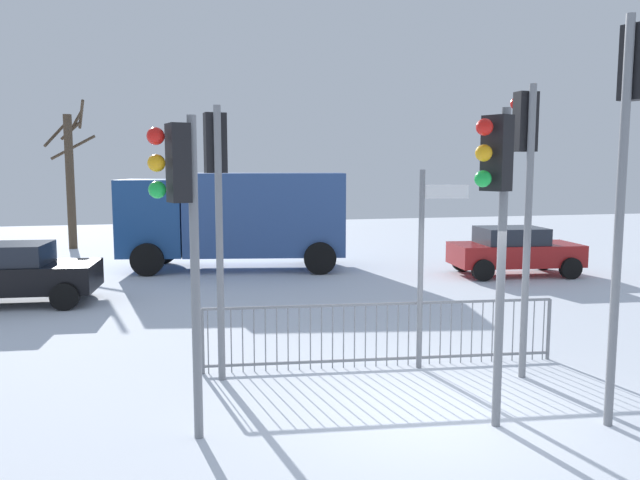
{
  "coord_description": "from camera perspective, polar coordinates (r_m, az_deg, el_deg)",
  "views": [
    {
      "loc": [
        -3.33,
        -7.41,
        3.27
      ],
      "look_at": [
        -0.76,
        3.23,
        1.98
      ],
      "focal_mm": 34.56,
      "sensor_mm": 36.0,
      "label": 1
    }
  ],
  "objects": [
    {
      "name": "pedestrian_guard_railing",
      "position": [
        10.3,
        5.74,
        -8.62
      ],
      "size": [
        5.86,
        0.7,
        1.07
      ],
      "rotation": [
        0.0,
        0.0,
        -0.11
      ],
      "color": "slate",
      "rests_on": "ground"
    },
    {
      "name": "direction_sign_post",
      "position": [
        10.06,
        9.65,
        -1.73
      ],
      "size": [
        0.78,
        0.21,
        3.24
      ],
      "rotation": [
        0.0,
        0.0,
        -0.21
      ],
      "color": "slate",
      "rests_on": "ground"
    },
    {
      "name": "traffic_light_rear_right",
      "position": [
        8.52,
        26.8,
        8.97
      ],
      "size": [
        0.54,
        0.38,
        5.09
      ],
      "rotation": [
        0.0,
        0.0,
        5.08
      ],
      "color": "slate",
      "rests_on": "ground"
    },
    {
      "name": "delivery_truck",
      "position": [
        20.05,
        -7.73,
        2.27
      ],
      "size": [
        7.36,
        3.79,
        3.1
      ],
      "rotation": [
        0.0,
        0.0,
        2.96
      ],
      "color": "#33518C",
      "rests_on": "ground"
    },
    {
      "name": "traffic_light_foreground_left",
      "position": [
        7.3,
        -12.78,
        3.15
      ],
      "size": [
        0.56,
        0.37,
        3.87
      ],
      "rotation": [
        0.0,
        0.0,
        1.83
      ],
      "color": "slate",
      "rests_on": "ground"
    },
    {
      "name": "traffic_light_rear_left",
      "position": [
        9.99,
        18.41,
        6.58
      ],
      "size": [
        0.33,
        0.57,
        4.51
      ],
      "rotation": [
        0.0,
        0.0,
        0.04
      ],
      "color": "slate",
      "rests_on": "ground"
    },
    {
      "name": "car_black_near",
      "position": [
        16.52,
        -26.59,
        -2.72
      ],
      "size": [
        3.94,
        2.21,
        1.47
      ],
      "rotation": [
        0.0,
        0.0,
        -0.09
      ],
      "color": "black",
      "rests_on": "ground"
    },
    {
      "name": "bare_tree_left",
      "position": [
        26.83,
        -22.11,
        5.59
      ],
      "size": [
        1.85,
        1.4,
        5.94
      ],
      "color": "#473828",
      "rests_on": "ground"
    },
    {
      "name": "traffic_light_mid_left",
      "position": [
        7.74,
        15.99,
        3.9
      ],
      "size": [
        0.53,
        0.4,
        3.99
      ],
      "rotation": [
        0.0,
        0.0,
        2.0
      ],
      "color": "slate",
      "rests_on": "ground"
    },
    {
      "name": "traffic_light_foreground_right",
      "position": [
        9.51,
        -9.58,
        5.43
      ],
      "size": [
        0.35,
        0.57,
        4.19
      ],
      "rotation": [
        0.0,
        0.0,
        0.13
      ],
      "color": "slate",
      "rests_on": "ground"
    },
    {
      "name": "ground_plane",
      "position": [
        8.76,
        10.19,
        -15.33
      ],
      "size": [
        60.0,
        60.0,
        0.0
      ],
      "primitive_type": "plane",
      "color": "silver"
    },
    {
      "name": "car_red_trailing",
      "position": [
        19.68,
        17.51,
        -0.91
      ],
      "size": [
        3.96,
        2.28,
        1.47
      ],
      "rotation": [
        0.0,
        0.0,
        -0.11
      ],
      "color": "maroon",
      "rests_on": "ground"
    }
  ]
}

